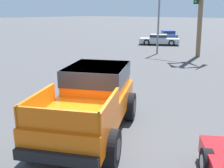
% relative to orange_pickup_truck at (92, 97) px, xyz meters
% --- Properties ---
extents(ground_plane, '(320.00, 320.00, 0.00)m').
position_rel_orange_pickup_truck_xyz_m(ground_plane, '(0.20, -0.22, -1.10)').
color(ground_plane, '#424244').
extents(orange_pickup_truck, '(4.03, 5.23, 1.94)m').
position_rel_orange_pickup_truck_xyz_m(orange_pickup_truck, '(0.00, 0.00, 0.00)').
color(orange_pickup_truck, orange).
rests_on(orange_pickup_truck, ground_plane).
extents(parked_car_blue, '(4.34, 4.63, 1.12)m').
position_rel_orange_pickup_truck_xyz_m(parked_car_blue, '(-12.79, 26.93, -0.52)').
color(parked_car_blue, '#334C9E').
rests_on(parked_car_blue, ground_plane).
extents(parked_car_silver, '(4.66, 3.72, 1.15)m').
position_rel_orange_pickup_truck_xyz_m(parked_car_silver, '(-10.17, 20.40, -0.51)').
color(parked_car_silver, '#B7BABF').
rests_on(parked_car_silver, ground_plane).
extents(traffic_light_main, '(3.77, 0.38, 5.33)m').
position_rel_orange_pickup_truck_xyz_m(traffic_light_main, '(-5.31, 14.57, 2.64)').
color(traffic_light_main, slate).
rests_on(traffic_light_main, ground_plane).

